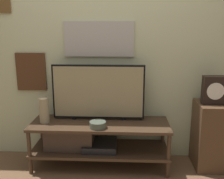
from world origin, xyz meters
TOP-DOWN VIEW (x-y plane):
  - ground_plane at (0.00, 0.00)m, footprint 12.00×12.00m
  - wall_back at (-0.01, 0.57)m, footprint 6.40×0.08m
  - media_console at (-0.12, 0.28)m, footprint 1.48×0.48m
  - television at (-0.02, 0.39)m, footprint 1.00×0.05m
  - vase_wide_bowl at (-0.01, 0.14)m, footprint 0.17×0.17m
  - vase_tall_ceramic at (-0.59, 0.27)m, footprint 0.10×0.10m
  - side_table at (1.20, 0.33)m, footprint 0.35×0.39m
  - mantel_clock at (1.18, 0.31)m, footprint 0.23×0.11m

SIDE VIEW (x-z plane):
  - ground_plane at x=0.00m, z-range 0.00..0.00m
  - media_console at x=-0.12m, z-range 0.07..0.56m
  - side_table at x=1.20m, z-range 0.00..0.72m
  - vase_wide_bowl at x=-0.01m, z-range 0.50..0.56m
  - vase_tall_ceramic at x=-0.59m, z-range 0.50..0.77m
  - television at x=-0.02m, z-range 0.50..1.12m
  - mantel_clock at x=1.18m, z-range 0.72..1.01m
  - wall_back at x=-0.01m, z-range 0.00..2.70m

